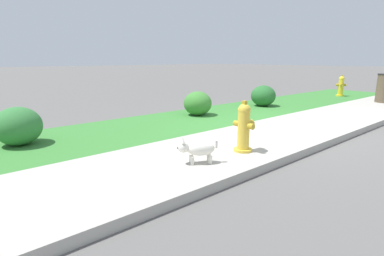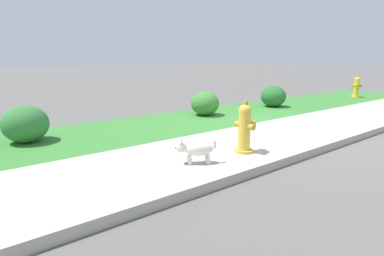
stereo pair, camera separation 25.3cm
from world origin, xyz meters
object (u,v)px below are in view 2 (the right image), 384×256
shrub_bush_mid_verge (25,124)px  small_white_dog (195,149)px  fire_hydrant_at_driveway (245,128)px  shrub_bush_far_verge (273,96)px  fire_hydrant_far_end (356,87)px  shrub_bush_near_lamp (205,103)px

shrub_bush_mid_verge → small_white_dog: bearing=-58.3°
fire_hydrant_at_driveway → small_white_dog: fire_hydrant_at_driveway is taller
fire_hydrant_at_driveway → small_white_dog: size_ratio=1.62×
small_white_dog → shrub_bush_far_verge: size_ratio=0.67×
fire_hydrant_far_end → small_white_dog: 9.49m
shrub_bush_near_lamp → fire_hydrant_far_end: bearing=-5.0°
small_white_dog → shrub_bush_far_verge: 5.56m
shrub_bush_near_lamp → shrub_bush_far_verge: shrub_bush_far_verge is taller
fire_hydrant_far_end → shrub_bush_far_verge: bearing=50.0°
shrub_bush_mid_verge → shrub_bush_near_lamp: bearing=1.1°
fire_hydrant_far_end → shrub_bush_near_lamp: bearing=50.7°
fire_hydrant_far_end → fire_hydrant_at_driveway: size_ratio=1.01×
shrub_bush_near_lamp → shrub_bush_far_verge: 2.52m
shrub_bush_far_verge → fire_hydrant_far_end: bearing=-5.7°
shrub_bush_near_lamp → shrub_bush_mid_verge: 4.05m
fire_hydrant_at_driveway → shrub_bush_near_lamp: size_ratio=1.12×
fire_hydrant_far_end → shrub_bush_near_lamp: 6.85m
fire_hydrant_far_end → shrub_bush_far_verge: fire_hydrant_far_end is taller
fire_hydrant_far_end → shrub_bush_far_verge: 4.33m
small_white_dog → shrub_bush_mid_verge: bearing=-26.3°
shrub_bush_far_verge → shrub_bush_near_lamp: bearing=176.3°
fire_hydrant_at_driveway → small_white_dog: 0.93m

